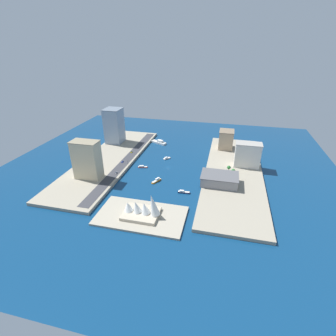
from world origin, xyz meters
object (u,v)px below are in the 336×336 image
(water_taxi_orange, at_px, (156,181))
(warehouse_low_gray, at_px, (219,179))
(apartment_midrise_tan, at_px, (226,140))
(yacht_sleek_gray, at_px, (167,158))
(hotel_broad_white, at_px, (247,155))
(patrol_launch_navy, at_px, (184,192))
(hatchback_blue, at_px, (123,162))
(office_block_beige, at_px, (87,160))
(tugboat_red, at_px, (142,167))
(ferry_white_commuter, at_px, (159,142))
(tower_tall_glass, at_px, (114,126))
(traffic_light_waterfront, at_px, (128,162))
(sedan_silver, at_px, (116,173))
(opera_landmark, at_px, (143,209))
(taxi_yellow_cab, at_px, (131,152))

(water_taxi_orange, height_order, warehouse_low_gray, warehouse_low_gray)
(apartment_midrise_tan, bearing_deg, yacht_sleek_gray, 33.40)
(apartment_midrise_tan, bearing_deg, hotel_broad_white, 116.75)
(water_taxi_orange, relative_size, apartment_midrise_tan, 0.53)
(patrol_launch_navy, distance_m, hatchback_blue, 107.33)
(office_block_beige, bearing_deg, warehouse_low_gray, -172.20)
(office_block_beige, bearing_deg, tugboat_red, -137.93)
(ferry_white_commuter, bearing_deg, tower_tall_glass, 15.20)
(office_block_beige, xyz_separation_m, tower_tall_glass, (19.31, -118.56, 4.11))
(office_block_beige, distance_m, warehouse_low_gray, 155.65)
(hatchback_blue, bearing_deg, traffic_light_waterfront, 147.23)
(tower_tall_glass, distance_m, sedan_silver, 115.34)
(yacht_sleek_gray, bearing_deg, warehouse_low_gray, 142.32)
(ferry_white_commuter, height_order, hotel_broad_white, hotel_broad_white)
(warehouse_low_gray, height_order, traffic_light_waterfront, warehouse_low_gray)
(apartment_midrise_tan, relative_size, sedan_silver, 5.53)
(ferry_white_commuter, distance_m, yacht_sleek_gray, 62.90)
(water_taxi_orange, distance_m, apartment_midrise_tan, 142.15)
(tugboat_red, distance_m, opera_landmark, 106.13)
(hotel_broad_white, relative_size, sedan_silver, 6.53)
(traffic_light_waterfront, bearing_deg, apartment_midrise_tan, -143.48)
(yacht_sleek_gray, distance_m, opera_landmark, 134.74)
(office_block_beige, height_order, warehouse_low_gray, office_block_beige)
(hatchback_blue, bearing_deg, water_taxi_orange, 149.35)
(ferry_white_commuter, relative_size, patrol_launch_navy, 1.98)
(yacht_sleek_gray, distance_m, office_block_beige, 113.77)
(patrol_launch_navy, xyz_separation_m, opera_landmark, (30.22, 50.83, 7.66))
(apartment_midrise_tan, relative_size, hotel_broad_white, 0.85)
(hotel_broad_white, bearing_deg, hatchback_blue, 9.60)
(sedan_silver, bearing_deg, opera_landmark, 129.94)
(hatchback_blue, bearing_deg, ferry_white_commuter, -106.91)
(tower_tall_glass, height_order, warehouse_low_gray, tower_tall_glass)
(tower_tall_glass, bearing_deg, hatchback_blue, 120.63)
(apartment_midrise_tan, xyz_separation_m, hatchback_blue, (134.15, 84.57, -13.14))
(tower_tall_glass, bearing_deg, taxi_yellow_cab, 138.94)
(tugboat_red, relative_size, apartment_midrise_tan, 0.47)
(tugboat_red, height_order, taxi_yellow_cab, taxi_yellow_cab)
(yacht_sleek_gray, relative_size, opera_landmark, 0.29)
(patrol_launch_navy, relative_size, water_taxi_orange, 0.97)
(patrol_launch_navy, xyz_separation_m, water_taxi_orange, (36.29, -17.22, 0.21))
(sedan_silver, relative_size, opera_landmark, 0.14)
(tower_tall_glass, bearing_deg, opera_landmark, 121.44)
(taxi_yellow_cab, bearing_deg, warehouse_low_gray, 154.84)
(water_taxi_orange, bearing_deg, hatchback_blue, -30.65)
(hotel_broad_white, bearing_deg, tower_tall_glass, -11.72)
(tower_tall_glass, distance_m, traffic_light_waterfront, 95.58)
(hatchback_blue, height_order, traffic_light_waterfront, traffic_light_waterfront)
(office_block_beige, bearing_deg, hatchback_blue, -114.46)
(hotel_broad_white, bearing_deg, taxi_yellow_cab, -2.32)
(tugboat_red, relative_size, traffic_light_waterfront, 2.03)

